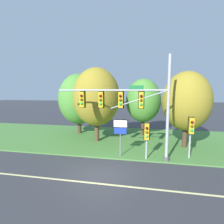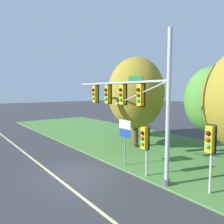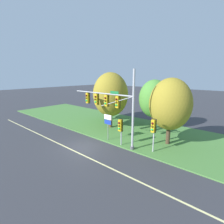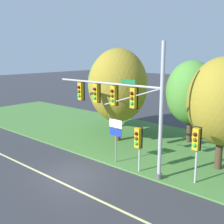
{
  "view_description": "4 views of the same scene",
  "coord_description": "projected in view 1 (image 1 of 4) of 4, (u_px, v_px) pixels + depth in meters",
  "views": [
    {
      "loc": [
        2.83,
        -10.43,
        5.35
      ],
      "look_at": [
        -0.03,
        4.25,
        3.54
      ],
      "focal_mm": 28.0,
      "sensor_mm": 36.0,
      "label": 1
    },
    {
      "loc": [
        11.3,
        -5.96,
        4.92
      ],
      "look_at": [
        -0.58,
        3.12,
        3.45
      ],
      "focal_mm": 35.0,
      "sensor_mm": 36.0,
      "label": 2
    },
    {
      "loc": [
        13.76,
        -10.74,
        7.49
      ],
      "look_at": [
        0.55,
        4.13,
        3.14
      ],
      "focal_mm": 28.0,
      "sensor_mm": 36.0,
      "label": 3
    },
    {
      "loc": [
        12.48,
        -10.5,
        7.28
      ],
      "look_at": [
        0.54,
        3.07,
        3.5
      ],
      "focal_mm": 45.0,
      "sensor_mm": 36.0,
      "label": 4
    }
  ],
  "objects": [
    {
      "name": "pedestrian_signal_near_kerb",
      "position": [
        147.0,
        134.0,
        13.18
      ],
      "size": [
        0.46,
        0.55,
        2.88
      ],
      "color": "#9EA0A5",
      "rests_on": "grass_verge"
    },
    {
      "name": "tree_left_of_mast",
      "position": [
        96.0,
        97.0,
        17.9
      ],
      "size": [
        4.78,
        4.78,
        7.62
      ],
      "color": "#4C3823",
      "rests_on": "grass_verge"
    },
    {
      "name": "ground_plane",
      "position": [
        100.0,
        174.0,
        11.34
      ],
      "size": [
        160.0,
        160.0,
        0.0
      ],
      "primitive_type": "plane",
      "color": "#333338"
    },
    {
      "name": "lane_stripe",
      "position": [
        95.0,
        183.0,
        10.17
      ],
      "size": [
        36.0,
        0.16,
        0.01
      ],
      "primitive_type": "cube",
      "color": "beige",
      "rests_on": "ground"
    },
    {
      "name": "grass_verge",
      "position": [
        119.0,
        139.0,
        19.38
      ],
      "size": [
        48.0,
        11.5,
        0.1
      ],
      "primitive_type": "cube",
      "color": "#477A38",
      "rests_on": "ground"
    },
    {
      "name": "tree_nearest_road",
      "position": [
        79.0,
        99.0,
        21.45
      ],
      "size": [
        4.93,
        4.93,
        7.34
      ],
      "color": "#423021",
      "rests_on": "grass_verge"
    },
    {
      "name": "traffic_signal_mast",
      "position": [
        129.0,
        103.0,
        13.24
      ],
      "size": [
        8.76,
        0.49,
        7.85
      ],
      "color": "#9EA0A5",
      "rests_on": "grass_verge"
    },
    {
      "name": "tree_behind_signpost",
      "position": [
        143.0,
        101.0,
        20.54
      ],
      "size": [
        4.07,
        4.07,
        6.68
      ],
      "color": "#423021",
      "rests_on": "grass_verge"
    },
    {
      "name": "route_sign_post",
      "position": [
        120.0,
        131.0,
        13.89
      ],
      "size": [
        1.06,
        0.08,
        3.0
      ],
      "color": "slate",
      "rests_on": "grass_verge"
    },
    {
      "name": "pedestrian_signal_further_along",
      "position": [
        191.0,
        128.0,
        13.3
      ],
      "size": [
        0.46,
        0.55,
        3.29
      ],
      "color": "#9EA0A5",
      "rests_on": "grass_verge"
    },
    {
      "name": "tree_mid_verge",
      "position": [
        186.0,
        101.0,
        15.96
      ],
      "size": [
        4.33,
        4.33,
        7.04
      ],
      "color": "#423021",
      "rests_on": "grass_verge"
    }
  ]
}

